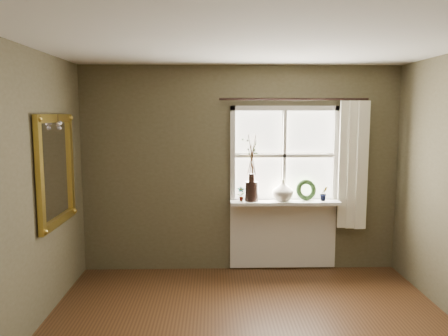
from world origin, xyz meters
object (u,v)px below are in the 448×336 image
(dark_jug, at_px, (252,191))
(cream_vase, at_px, (283,190))
(wreath, at_px, (306,192))
(gilt_mirror, at_px, (56,170))

(dark_jug, xyz_separation_m, cream_vase, (0.39, 0.00, 0.01))
(wreath, xyz_separation_m, gilt_mirror, (-2.79, -0.89, 0.41))
(gilt_mirror, bearing_deg, wreath, 17.72)
(dark_jug, bearing_deg, gilt_mirror, -157.90)
(dark_jug, xyz_separation_m, gilt_mirror, (-2.10, -0.85, 0.39))
(cream_vase, bearing_deg, dark_jug, 180.00)
(dark_jug, distance_m, cream_vase, 0.39)
(wreath, bearing_deg, gilt_mirror, -173.52)
(dark_jug, xyz_separation_m, wreath, (0.69, 0.04, -0.02))
(gilt_mirror, bearing_deg, cream_vase, 18.88)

